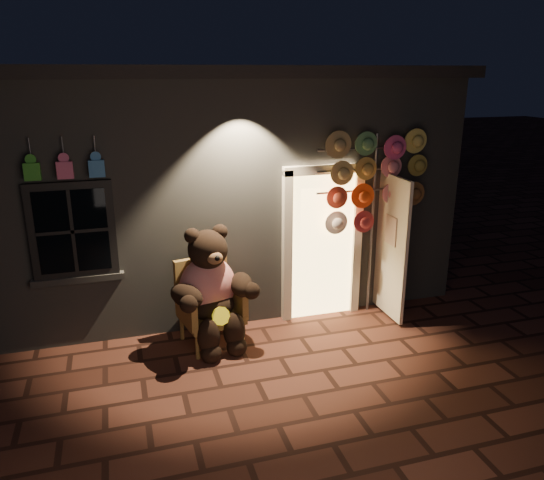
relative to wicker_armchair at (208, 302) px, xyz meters
name	(u,v)px	position (x,y,z in m)	size (l,w,h in m)	color
ground	(257,381)	(0.34, -1.12, -0.55)	(60.00, 60.00, 0.00)	brown
shop_building	(196,171)	(0.34, 2.86, 1.19)	(7.30, 5.95, 3.51)	slate
wicker_armchair	(208,302)	(0.00, 0.00, 0.00)	(0.87, 0.81, 1.09)	olive
teddy_bear	(211,290)	(0.02, -0.14, 0.23)	(1.14, 0.99, 1.60)	red
hat_rack	(375,179)	(2.36, 0.15, 1.45)	(1.60, 0.22, 2.61)	#59595E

